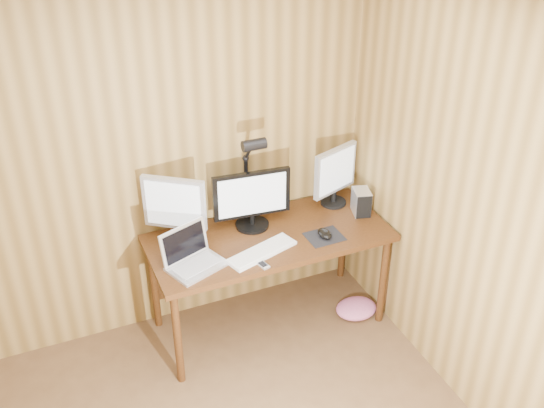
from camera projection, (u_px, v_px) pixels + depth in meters
room_shell at (210, 402)px, 2.35m from camera, size 4.00×4.00×4.00m
desk at (265, 245)px, 4.33m from camera, size 1.60×0.70×0.75m
monitor_center at (252, 199)px, 4.20m from camera, size 0.52×0.23×0.41m
monitor_left at (175, 208)px, 4.03m from camera, size 0.35×0.27×0.46m
monitor_right at (335, 175)px, 4.45m from camera, size 0.38×0.18×0.44m
laptop at (191, 256)px, 3.90m from camera, size 0.41×0.36×0.24m
keyboard at (262, 252)px, 4.03m from camera, size 0.50×0.28×0.02m
mousepad at (324, 237)px, 4.20m from camera, size 0.24×0.20×0.00m
mouse at (325, 234)px, 4.18m from camera, size 0.08×0.12×0.04m
hard_drive at (361, 202)px, 4.41m from camera, size 0.15×0.18×0.18m
phone at (263, 265)px, 3.92m from camera, size 0.07×0.10×0.01m
speaker at (357, 195)px, 4.57m from camera, size 0.05×0.05×0.11m
desk_lamp at (250, 166)px, 4.16m from camera, size 0.16×0.22×0.68m
fabric_pile at (356, 308)px, 4.65m from camera, size 0.37×0.34×0.10m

